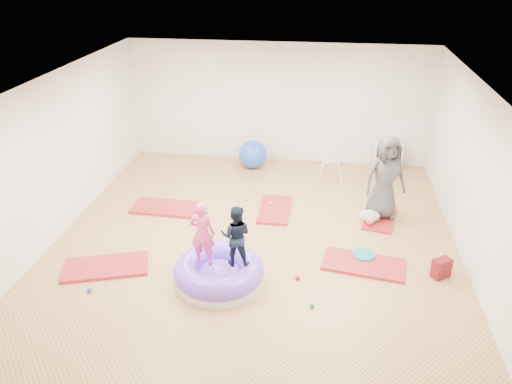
# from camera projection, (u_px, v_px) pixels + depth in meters

# --- Properties ---
(room) EXTENTS (7.01, 8.01, 2.81)m
(room) POSITION_uv_depth(u_px,v_px,m) (253.00, 172.00, 8.06)
(room) COLOR tan
(room) RESTS_ON ground
(gym_mat_front_left) EXTENTS (1.47, 1.05, 0.06)m
(gym_mat_front_left) POSITION_uv_depth(u_px,v_px,m) (106.00, 267.00, 8.06)
(gym_mat_front_left) COLOR #BE3725
(gym_mat_front_left) RESTS_ON ground
(gym_mat_mid_left) EXTENTS (1.32, 0.69, 0.05)m
(gym_mat_mid_left) POSITION_uv_depth(u_px,v_px,m) (165.00, 208.00, 9.89)
(gym_mat_mid_left) COLOR #BE3725
(gym_mat_mid_left) RESTS_ON ground
(gym_mat_center_back) EXTENTS (0.59, 1.18, 0.05)m
(gym_mat_center_back) POSITION_uv_depth(u_px,v_px,m) (275.00, 209.00, 9.83)
(gym_mat_center_back) COLOR #BE3725
(gym_mat_center_back) RESTS_ON ground
(gym_mat_right) EXTENTS (1.40, 0.86, 0.05)m
(gym_mat_right) POSITION_uv_depth(u_px,v_px,m) (363.00, 264.00, 8.12)
(gym_mat_right) COLOR #BE3725
(gym_mat_right) RESTS_ON ground
(gym_mat_rear_right) EXTENTS (0.76, 1.16, 0.04)m
(gym_mat_rear_right) POSITION_uv_depth(u_px,v_px,m) (380.00, 218.00, 9.52)
(gym_mat_rear_right) COLOR #BE3725
(gym_mat_rear_right) RESTS_ON ground
(inflatable_cushion) EXTENTS (1.39, 1.39, 0.44)m
(inflatable_cushion) POSITION_uv_depth(u_px,v_px,m) (219.00, 273.00, 7.67)
(inflatable_cushion) COLOR silver
(inflatable_cushion) RESTS_ON ground
(child_pink) EXTENTS (0.39, 0.27, 1.03)m
(child_pink) POSITION_uv_depth(u_px,v_px,m) (202.00, 230.00, 7.35)
(child_pink) COLOR #E84790
(child_pink) RESTS_ON inflatable_cushion
(child_navy) EXTENTS (0.48, 0.37, 0.97)m
(child_navy) POSITION_uv_depth(u_px,v_px,m) (236.00, 233.00, 7.35)
(child_navy) COLOR black
(child_navy) RESTS_ON inflatable_cushion
(adult_caregiver) EXTENTS (0.91, 0.74, 1.61)m
(adult_caregiver) POSITION_uv_depth(u_px,v_px,m) (385.00, 177.00, 9.21)
(adult_caregiver) COLOR #424346
(adult_caregiver) RESTS_ON gym_mat_rear_right
(infant) EXTENTS (0.39, 0.40, 0.23)m
(infant) POSITION_uv_depth(u_px,v_px,m) (369.00, 216.00, 9.29)
(infant) COLOR silver
(infant) RESTS_ON gym_mat_rear_right
(ball_pit_balls) EXTENTS (4.14, 3.57, 0.08)m
(ball_pit_balls) POSITION_uv_depth(u_px,v_px,m) (246.00, 236.00, 8.90)
(ball_pit_balls) COLOR green
(ball_pit_balls) RESTS_ON ground
(exercise_ball_blue) EXTENTS (0.66, 0.66, 0.66)m
(exercise_ball_blue) POSITION_uv_depth(u_px,v_px,m) (253.00, 154.00, 11.63)
(exercise_ball_blue) COLOR blue
(exercise_ball_blue) RESTS_ON ground
(exercise_ball_orange) EXTENTS (0.42, 0.42, 0.42)m
(exercise_ball_orange) POSITION_uv_depth(u_px,v_px,m) (247.00, 156.00, 11.87)
(exercise_ball_orange) COLOR orange
(exercise_ball_orange) RESTS_ON ground
(infant_play_gym) EXTENTS (0.60, 0.57, 0.46)m
(infant_play_gym) POSITION_uv_depth(u_px,v_px,m) (330.00, 168.00, 10.96)
(infant_play_gym) COLOR silver
(infant_play_gym) RESTS_ON ground
(cube_shelf) EXTENTS (0.64, 0.32, 0.64)m
(cube_shelf) POSITION_uv_depth(u_px,v_px,m) (388.00, 155.00, 11.58)
(cube_shelf) COLOR silver
(cube_shelf) RESTS_ON ground
(balance_disc) EXTENTS (0.38, 0.38, 0.08)m
(balance_disc) POSITION_uv_depth(u_px,v_px,m) (364.00, 256.00, 8.33)
(balance_disc) COLOR teal
(balance_disc) RESTS_ON ground
(backpack) EXTENTS (0.33, 0.30, 0.33)m
(backpack) POSITION_uv_depth(u_px,v_px,m) (441.00, 268.00, 7.79)
(backpack) COLOR #B11A25
(backpack) RESTS_ON ground
(yellow_toy) EXTENTS (0.20, 0.20, 0.03)m
(yellow_toy) POSITION_uv_depth(u_px,v_px,m) (214.00, 283.00, 7.70)
(yellow_toy) COLOR #FFA714
(yellow_toy) RESTS_ON ground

